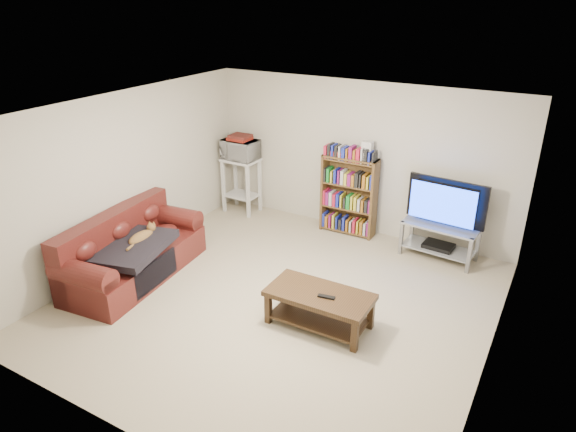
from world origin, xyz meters
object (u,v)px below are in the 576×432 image
Objects in this scene: tv_stand at (440,235)px; coffee_table at (319,303)px; bookshelf at (349,194)px; sofa at (130,254)px.

coffee_table is at bearing -103.33° from tv_stand.
sofa is at bearing -127.19° from bookshelf.
coffee_table is 2.48m from tv_stand.
sofa is at bearing -175.55° from coffee_table.
bookshelf is at bearing 47.32° from sofa.
tv_stand is (0.77, 2.36, 0.05)m from coffee_table.
tv_stand is 1.54m from bookshelf.
sofa reaches higher than tv_stand.
sofa is at bearing -138.87° from tv_stand.
bookshelf is at bearing 105.89° from coffee_table.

